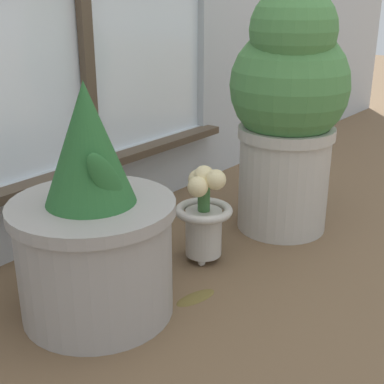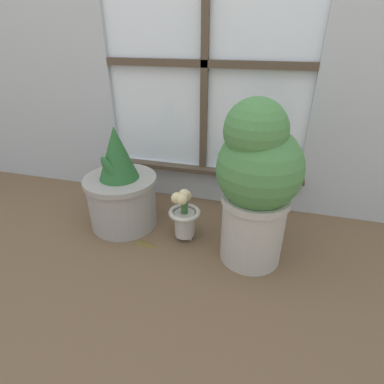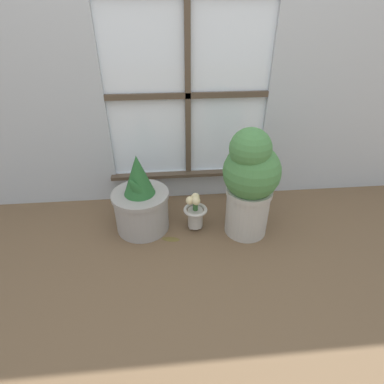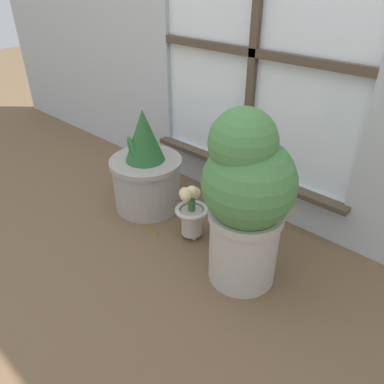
{
  "view_description": "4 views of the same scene",
  "coord_description": "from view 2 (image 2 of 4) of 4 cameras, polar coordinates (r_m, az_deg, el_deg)",
  "views": [
    {
      "loc": [
        -1.01,
        -0.57,
        0.68
      ],
      "look_at": [
        -0.04,
        0.2,
        0.21
      ],
      "focal_mm": 50.0,
      "sensor_mm": 36.0,
      "label": 1
    },
    {
      "loc": [
        0.36,
        -0.93,
        0.89
      ],
      "look_at": [
        0.05,
        0.18,
        0.27
      ],
      "focal_mm": 28.0,
      "sensor_mm": 36.0,
      "label": 2
    },
    {
      "loc": [
        -0.15,
        -1.33,
        1.25
      ],
      "look_at": [
        -0.01,
        0.23,
        0.26
      ],
      "focal_mm": 28.0,
      "sensor_mm": 36.0,
      "label": 3
    },
    {
      "loc": [
        0.93,
        -0.81,
        1.08
      ],
      "look_at": [
        0.04,
        0.17,
        0.26
      ],
      "focal_mm": 35.0,
      "sensor_mm": 36.0,
      "label": 4
    }
  ],
  "objects": [
    {
      "name": "flower_vase",
      "position": [
        1.4,
        -1.52,
        -4.25
      ],
      "size": [
        0.15,
        0.15,
        0.26
      ],
      "color": "#BCB7AD",
      "rests_on": "ground_plane"
    },
    {
      "name": "ground_plane",
      "position": [
        1.34,
        -4.29,
        -13.46
      ],
      "size": [
        10.0,
        10.0,
        0.0
      ],
      "primitive_type": "plane",
      "color": "brown"
    },
    {
      "name": "potted_plant_left",
      "position": [
        1.52,
        -13.35,
        0.51
      ],
      "size": [
        0.35,
        0.35,
        0.52
      ],
      "color": "#9E9993",
      "rests_on": "ground_plane"
    },
    {
      "name": "fallen_leaf",
      "position": [
        1.45,
        -8.82,
        -9.69
      ],
      "size": [
        0.12,
        0.07,
        0.01
      ],
      "color": "brown",
      "rests_on": "ground_plane"
    },
    {
      "name": "potted_plant_right",
      "position": [
        1.19,
        12.17,
        1.88
      ],
      "size": [
        0.33,
        0.33,
        0.7
      ],
      "color": "#B7B2A8",
      "rests_on": "ground_plane"
    }
  ]
}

